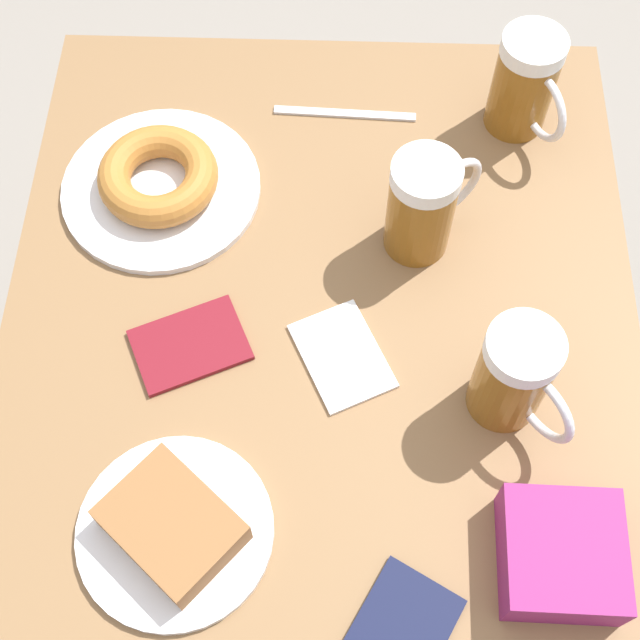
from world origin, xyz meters
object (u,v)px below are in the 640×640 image
plate_with_donut (159,181)px  fork (345,114)px  passport_far_edge (399,635)px  beer_mug_left (525,84)px  beer_mug_right (423,205)px  plate_with_cake (173,528)px  blue_pouch (561,555)px  napkin_folded (342,356)px  passport_near_edge (190,345)px  beer_mug_center (515,376)px

plate_with_donut → fork: 0.27m
plate_with_donut → passport_far_edge: size_ratio=1.64×
beer_mug_left → passport_far_edge: 0.68m
beer_mug_right → passport_far_edge: (0.03, 0.47, -0.07)m
plate_with_cake → blue_pouch: bearing=177.4°
blue_pouch → plate_with_donut: bearing=-44.8°
plate_with_cake → blue_pouch: 0.39m
beer_mug_right → blue_pouch: beer_mug_right is taller
beer_mug_right → fork: size_ratio=0.76×
napkin_folded → fork: (0.00, -0.36, -0.00)m
plate_with_cake → fork: size_ratio=1.08×
plate_with_donut → beer_mug_left: 0.47m
beer_mug_left → passport_near_edge: (0.40, 0.34, -0.07)m
plate_with_cake → beer_mug_left: (-0.39, -0.56, 0.05)m
fork → passport_near_edge: (0.17, 0.35, 0.00)m
plate_with_cake → passport_far_edge: bearing=157.6°
passport_far_edge → beer_mug_center: bearing=-115.4°
plate_with_donut → beer_mug_right: bearing=168.9°
passport_near_edge → blue_pouch: blue_pouch is taller
beer_mug_left → beer_mug_center: size_ratio=1.00×
beer_mug_left → beer_mug_right: 0.23m
beer_mug_left → passport_near_edge: 0.53m
passport_near_edge → blue_pouch: bearing=149.6°
fork → plate_with_donut: bearing=29.7°
plate_with_donut → beer_mug_right: beer_mug_right is taller
plate_with_donut → passport_far_edge: plate_with_donut is taller
beer_mug_center → beer_mug_right: 0.23m
passport_far_edge → blue_pouch: bearing=-154.4°
plate_with_donut → blue_pouch: 0.64m
plate_with_donut → beer_mug_right: 0.33m
beer_mug_right → napkin_folded: size_ratio=0.98×
blue_pouch → fork: bearing=-68.9°
beer_mug_center → napkin_folded: 0.20m
beer_mug_center → fork: bearing=-65.8°
passport_near_edge → plate_with_cake: bearing=91.6°
passport_far_edge → fork: bearing=-84.4°
beer_mug_right → passport_far_edge: 0.47m
plate_with_cake → fork: bearing=-106.4°
plate_with_cake → passport_far_edge: size_ratio=1.34×
beer_mug_right → napkin_folded: bearing=61.2°
beer_mug_left → blue_pouch: beer_mug_left is taller
passport_far_edge → blue_pouch: blue_pouch is taller
napkin_folded → passport_far_edge: (-0.06, 0.30, 0.00)m
plate_with_donut → fork: plate_with_donut is taller
plate_with_donut → passport_far_edge: bearing=119.1°
plate_with_donut → passport_near_edge: size_ratio=1.66×
plate_with_cake → plate_with_donut: same height
beer_mug_left → beer_mug_right: (0.13, 0.19, 0.00)m
plate_with_cake → blue_pouch: (-0.39, 0.02, 0.01)m
beer_mug_left → passport_far_edge: bearing=76.2°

